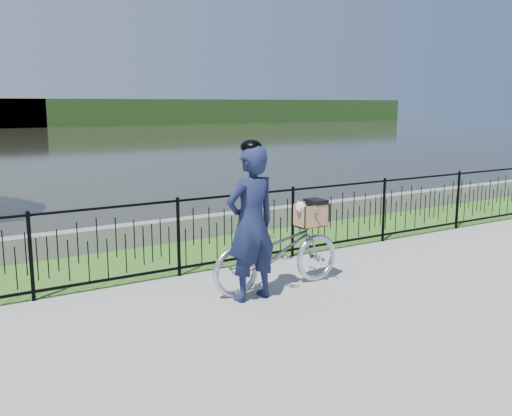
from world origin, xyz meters
TOP-DOWN VIEW (x-y plane):
  - ground at (0.00, 0.00)m, footprint 120.00×120.00m
  - grass_strip at (0.00, 2.60)m, footprint 60.00×2.00m
  - quay_wall at (0.00, 3.60)m, footprint 60.00×0.30m
  - fence at (0.00, 1.60)m, footprint 14.00×0.06m
  - far_building_right at (6.00, 58.50)m, footprint 6.00×3.00m
  - bicycle_rig at (-0.10, 0.40)m, footprint 1.95×0.68m
  - cyclist at (-0.63, 0.22)m, footprint 0.75×0.53m

SIDE VIEW (x-z plane):
  - ground at x=0.00m, z-range 0.00..0.00m
  - grass_strip at x=0.00m, z-range 0.00..0.01m
  - quay_wall at x=0.00m, z-range 0.00..0.40m
  - bicycle_rig at x=-0.10m, z-range -0.06..1.11m
  - fence at x=0.00m, z-range 0.00..1.15m
  - cyclist at x=-0.63m, z-range -0.02..2.00m
  - far_building_right at x=6.00m, z-range 0.00..3.20m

